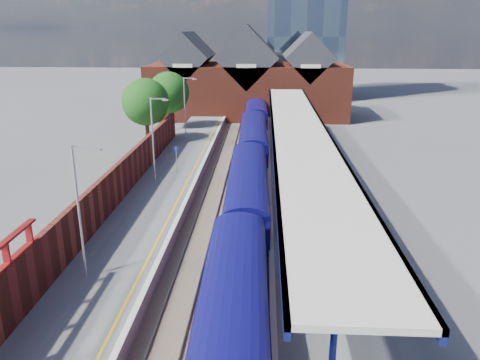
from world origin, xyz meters
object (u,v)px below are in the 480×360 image
(lamp_post_c, at_px, (154,134))
(parked_car_blue, at_px, (344,223))
(parked_car_red, at_px, (327,227))
(platform_sign, at_px, (176,155))
(train, at_px, (251,158))
(lamp_post_d, at_px, (186,104))
(parked_car_silver, at_px, (337,201))
(lamp_post_b, at_px, (81,205))
(parked_car_dark, at_px, (354,260))

(lamp_post_c, distance_m, parked_car_blue, 17.43)
(parked_car_red, bearing_deg, platform_sign, 25.74)
(train, xyz_separation_m, parked_car_blue, (6.26, -13.14, -0.57))
(train, distance_m, platform_sign, 6.69)
(platform_sign, bearing_deg, lamp_post_d, 95.56)
(lamp_post_c, distance_m, lamp_post_d, 16.00)
(parked_car_silver, bearing_deg, lamp_post_b, 113.81)
(train, xyz_separation_m, lamp_post_b, (-7.86, -19.51, 2.87))
(lamp_post_b, relative_size, platform_sign, 2.80)
(parked_car_red, xyz_separation_m, parked_car_silver, (1.21, 4.17, 0.14))
(lamp_post_b, relative_size, parked_car_dark, 1.60)
(train, xyz_separation_m, parked_car_silver, (6.33, -9.76, -0.37))
(lamp_post_d, xyz_separation_m, parked_car_dark, (13.86, -30.65, -3.36))
(lamp_post_c, bearing_deg, parked_car_dark, -46.58)
(parked_car_silver, height_order, parked_car_blue, parked_car_silver)
(train, xyz_separation_m, parked_car_dark, (6.01, -18.15, -0.49))
(lamp_post_d, height_order, parked_car_silver, lamp_post_d)
(platform_sign, distance_m, parked_car_dark, 20.84)
(lamp_post_b, distance_m, parked_car_dark, 14.33)
(train, bearing_deg, parked_car_dark, -71.69)
(parked_car_red, relative_size, parked_car_silver, 0.79)
(lamp_post_b, distance_m, lamp_post_c, 16.00)
(train, distance_m, parked_car_dark, 19.13)
(parked_car_dark, bearing_deg, platform_sign, 20.21)
(train, relative_size, parked_car_red, 18.18)
(lamp_post_b, xyz_separation_m, parked_car_red, (12.97, 5.58, -3.37))
(parked_car_blue, bearing_deg, parked_car_silver, 1.40)
(train, xyz_separation_m, parked_car_red, (5.11, -13.93, -0.50))
(platform_sign, relative_size, parked_car_red, 0.69)
(parked_car_silver, distance_m, parked_car_blue, 3.39)
(parked_car_dark, height_order, parked_car_blue, parked_car_dark)
(platform_sign, distance_m, parked_car_red, 17.03)
(train, distance_m, parked_car_silver, 11.63)
(lamp_post_c, height_order, platform_sign, lamp_post_c)
(parked_car_silver, relative_size, parked_car_blue, 1.16)
(platform_sign, distance_m, parked_car_silver, 15.27)
(lamp_post_b, relative_size, parked_car_silver, 1.53)
(lamp_post_c, distance_m, parked_car_red, 16.97)
(train, bearing_deg, platform_sign, -166.93)
(parked_car_dark, bearing_deg, parked_car_red, -4.74)
(parked_car_silver, relative_size, parked_car_dark, 1.05)
(lamp_post_b, relative_size, lamp_post_d, 1.00)
(lamp_post_b, xyz_separation_m, lamp_post_c, (0.00, 16.00, 0.00))
(lamp_post_d, height_order, parked_car_blue, lamp_post_d)
(parked_car_dark, relative_size, parked_car_blue, 1.10)
(lamp_post_d, height_order, parked_car_red, lamp_post_d)
(lamp_post_b, relative_size, lamp_post_c, 1.00)
(lamp_post_b, relative_size, parked_car_red, 1.93)
(lamp_post_c, height_order, parked_car_dark, lamp_post_c)
(lamp_post_b, height_order, parked_car_dark, lamp_post_b)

